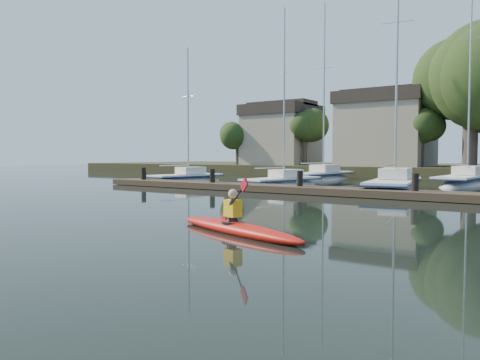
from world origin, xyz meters
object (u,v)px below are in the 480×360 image
Objects in this scene: kayak at (236,226)px; dock at (353,192)px; sailboat_0 at (187,184)px; sailboat_5 at (322,182)px; sailboat_6 at (466,188)px; sailboat_1 at (282,189)px; sailboat_2 at (394,195)px.

kayak is 0.15× the size of dock.
dock is at bearing -6.80° from sailboat_0.
sailboat_6 reaches higher than sailboat_5.
sailboat_6 reaches higher than dock.
sailboat_1 is (-6.57, 4.27, -0.38)m from dock.
sailboat_2 is 9.19m from sailboat_6.
sailboat_6 reaches higher than sailboat_0.
sailboat_1 is 0.79× the size of sailboat_2.
sailboat_2 is (-0.94, 16.62, -0.40)m from kayak.
sailboat_1 is at bearing 8.64° from sailboat_0.
kayak is 12.70m from dock.
sailboat_6 is (9.64, 8.69, -0.03)m from sailboat_1.
sailboat_1 is (-8.34, 16.85, -0.37)m from kayak.
sailboat_1 reaches higher than sailboat_0.
kayak is 0.29× the size of sailboat_6.
sailboat_6 is at bearing 104.83° from kayak.
sailboat_0 is at bearing 163.64° from dock.
sailboat_2 is (7.40, -0.23, -0.03)m from sailboat_1.
dock is 2.09× the size of sailboat_2.
dock is at bearing -110.85° from sailboat_2.
sailboat_6 is (1.31, 25.53, -0.39)m from kayak.
sailboat_1 reaches higher than kayak.
sailboat_5 is (-8.69, 9.08, 0.01)m from sailboat_2.
sailboat_0 reaches higher than kayak.
sailboat_5 is (-7.86, 13.12, -0.40)m from dock.
sailboat_5 is at bearing 106.58° from sailboat_1.
dock is 15.65m from sailboat_0.
sailboat_1 is at bearing -133.63° from sailboat_6.
dock is 15.30m from sailboat_5.
sailboat_5 reaches higher than sailboat_0.
sailboat_1 is 7.40m from sailboat_2.
sailboat_5 is (7.14, 8.71, -0.01)m from sailboat_0.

